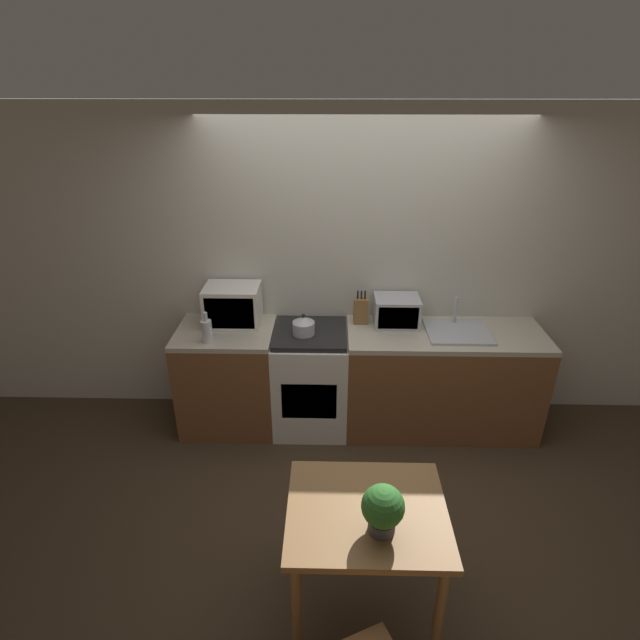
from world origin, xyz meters
name	(u,v)px	position (x,y,z in m)	size (l,w,h in m)	color
ground_plane	(360,475)	(0.00, 0.00, 0.00)	(16.00, 16.00, 0.00)	#3D2D1E
wall_back	(360,270)	(0.00, 0.99, 1.30)	(10.00, 0.06, 2.60)	beige
counter_left_run	(229,377)	(-1.10, 0.65, 0.45)	(0.78, 0.62, 0.90)	brown
counter_right_run	(441,380)	(0.70, 0.65, 0.45)	(1.59, 0.62, 0.90)	brown
stove_range	(311,379)	(-0.40, 0.65, 0.45)	(0.61, 0.62, 0.90)	silver
kettle	(304,325)	(-0.45, 0.61, 0.97)	(0.18, 0.18, 0.17)	#B7B7BC
microwave	(233,305)	(-1.04, 0.77, 1.06)	(0.44, 0.33, 0.33)	silver
bottle	(207,331)	(-1.18, 0.46, 1.00)	(0.08, 0.08, 0.25)	silver
knife_block	(361,311)	(0.01, 0.81, 1.01)	(0.12, 0.07, 0.29)	brown
toaster_oven	(396,311)	(0.30, 0.80, 1.02)	(0.36, 0.28, 0.24)	#ADAFB5
sink_basin	(458,331)	(0.78, 0.66, 0.91)	(0.50, 0.44, 0.24)	#ADAFB5
dining_table	(366,524)	(-0.04, -1.03, 0.63)	(0.83, 0.70, 0.74)	brown
potted_plant	(383,508)	(0.02, -1.16, 0.88)	(0.21, 0.21, 0.27)	#424247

